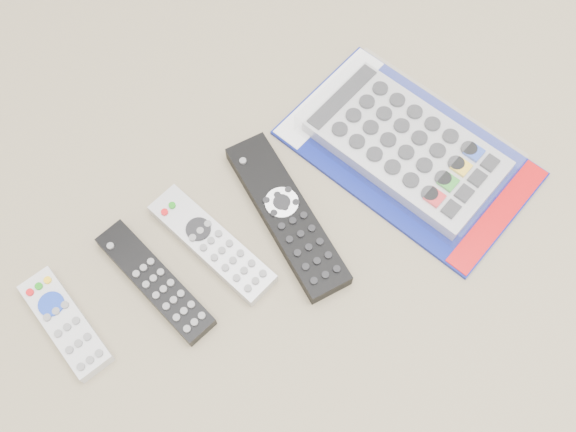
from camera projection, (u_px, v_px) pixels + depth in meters
remote_small_grey at (65, 323)px, 0.74m from camera, size 0.05×0.14×0.02m
remote_slim_black at (156, 282)px, 0.76m from camera, size 0.06×0.18×0.02m
remote_silver_dvd at (212, 244)px, 0.78m from camera, size 0.07×0.19×0.02m
remote_large_black at (287, 215)px, 0.80m from camera, size 0.09×0.24×0.03m
jumbo_remote_packaged at (407, 145)px, 0.83m from camera, size 0.25×0.35×0.04m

